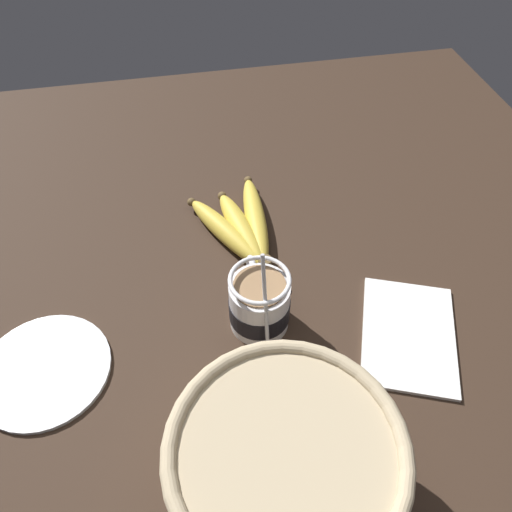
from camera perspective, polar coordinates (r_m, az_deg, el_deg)
The scene contains 6 objects.
table at distance 74.42cm, azimuth -2.09°, elevation -4.78°, with size 131.73×131.73×2.73cm.
coffee_mug at distance 66.90cm, azimuth 0.38°, elevation -5.44°, with size 13.64×8.29×15.60cm.
banana_bunch at distance 80.11cm, azimuth -1.74°, elevation 3.41°, with size 22.55×13.43×4.07cm.
woven_basket at distance 53.73cm, azimuth 3.73°, elevation -23.18°, with size 22.97×22.97×13.38cm.
napkin at distance 71.74cm, azimuth 17.02°, elevation -8.56°, with size 20.88×17.92×0.60cm.
small_plate at distance 71.28cm, azimuth -23.01°, elevation -11.91°, with size 16.90×16.90×0.60cm.
Camera 1 is at (-44.70, 6.09, 60.55)cm, focal length 35.00 mm.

